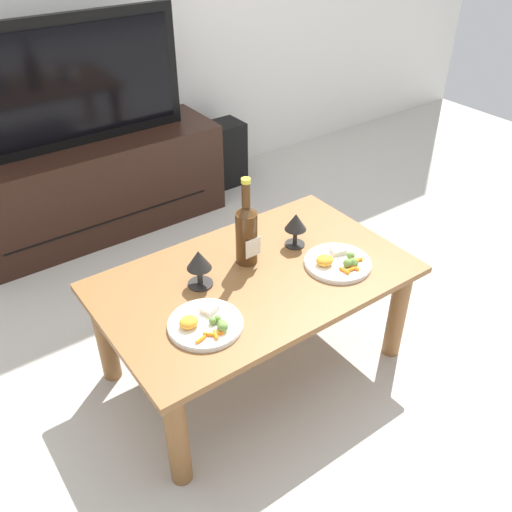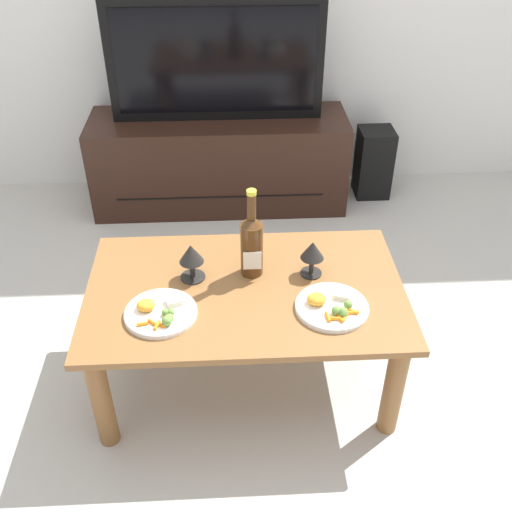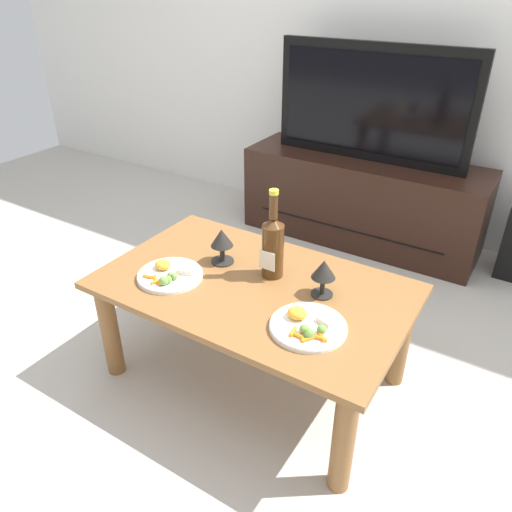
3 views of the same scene
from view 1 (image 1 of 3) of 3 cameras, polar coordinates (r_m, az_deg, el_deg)
name	(u,v)px [view 1 (image 1 of 3)]	position (r m, az deg, el deg)	size (l,w,h in m)	color
ground_plane	(255,363)	(2.26, -0.10, -11.04)	(6.40, 6.40, 0.00)	#B7B2A8
dining_table	(255,293)	(2.01, -0.11, -3.83)	(1.11, 0.68, 0.44)	brown
tv_stand	(94,187)	(3.07, -16.55, 6.89)	(1.38, 0.43, 0.50)	black
tv_screen	(74,82)	(2.86, -18.44, 16.79)	(1.09, 0.05, 0.61)	black
floor_speaker	(227,153)	(3.47, -3.07, 10.66)	(0.19, 0.19, 0.40)	black
wine_bottle	(246,231)	(1.96, -1.00, 2.57)	(0.08, 0.08, 0.34)	#4C2D14
goblet_left	(199,262)	(1.87, -5.97, -0.65)	(0.09, 0.09, 0.14)	black
goblet_right	(296,224)	(2.08, 4.16, 3.37)	(0.08, 0.08, 0.14)	black
dinner_plate_left	(205,323)	(1.75, -5.32, -7.01)	(0.24, 0.24, 0.05)	white
dinner_plate_right	(338,262)	(2.03, 8.55, -0.63)	(0.25, 0.25, 0.05)	white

